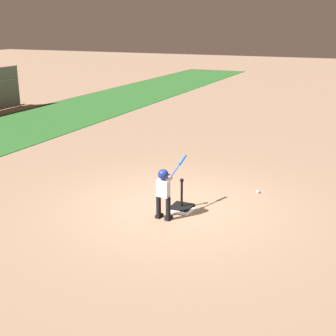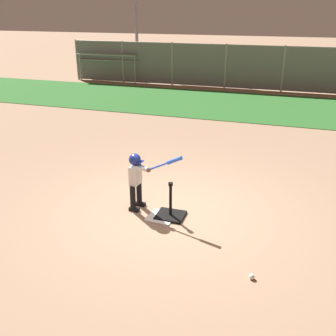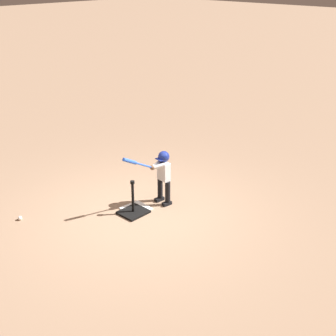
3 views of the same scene
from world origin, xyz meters
name	(u,v)px [view 1 (image 1 of 3)]	position (x,y,z in m)	size (l,w,h in m)	color
ground_plane	(175,207)	(0.00, 0.00, 0.00)	(90.00, 90.00, 0.00)	#93755B
home_plate	(183,210)	(-0.12, -0.23, 0.01)	(0.44, 0.44, 0.02)	white
batting_tee	(182,204)	(0.02, -0.15, 0.08)	(0.47, 0.42, 0.63)	black
batter_child	(164,187)	(-0.61, -0.04, 0.65)	(0.97, 0.33, 1.12)	black
baseball	(258,192)	(1.53, -1.39, 0.04)	(0.07, 0.07, 0.07)	white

